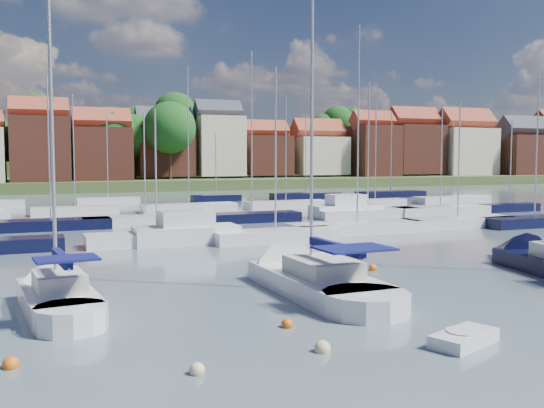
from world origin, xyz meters
name	(u,v)px	position (x,y,z in m)	size (l,w,h in m)	color
ground	(190,215)	(0.00, 40.00, 0.00)	(260.00, 260.00, 0.00)	#4B5967
sailboat_left	(55,297)	(-14.21, 5.04, 0.37)	(3.33, 9.46, 12.71)	silver
sailboat_centre	(300,278)	(-3.68, 5.01, 0.35)	(3.58, 12.56, 16.92)	silver
sailboat_navy	(542,262)	(9.67, 3.94, 0.36)	(4.99, 11.68, 15.70)	black
tender	(464,338)	(-2.61, -4.91, 0.20)	(2.69, 1.96, 0.53)	silver
buoy_a	(11,368)	(-15.63, -1.94, 0.00)	(0.46, 0.46, 0.46)	#D85914
buoy_b	(197,374)	(-10.96, -4.30, 0.00)	(0.43, 0.43, 0.43)	beige
buoy_c	(287,327)	(-6.94, -1.08, 0.00)	(0.41, 0.41, 0.41)	#D85914
buoy_e	(373,270)	(1.31, 6.94, 0.00)	(0.44, 0.44, 0.44)	#D85914
buoy_g	(322,352)	(-7.00, -3.88, 0.00)	(0.51, 0.51, 0.51)	beige
marina_field	(223,214)	(1.91, 35.15, 0.43)	(79.62, 41.41, 15.93)	silver
far_shore_town	(106,162)	(2.23, 132.67, 4.61)	(212.46, 90.00, 22.27)	#47562B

